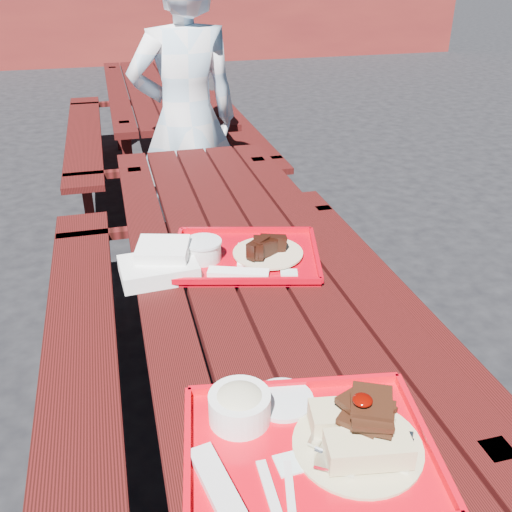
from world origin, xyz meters
The scene contains 7 objects.
ground centered at (0.00, 0.00, 0.00)m, with size 60.00×60.00×0.00m, color black.
picnic_table_near centered at (0.00, 0.00, 0.56)m, with size 1.41×2.40×0.75m.
picnic_table_far centered at (0.00, 2.80, 0.56)m, with size 1.41×2.40×0.75m.
near_tray centered at (-0.08, -0.85, 0.79)m, with size 0.55×0.46×0.16m.
far_tray centered at (-0.02, -0.04, 0.77)m, with size 0.55×0.47×0.08m.
white_cloth centered at (-0.29, -0.07, 0.79)m, with size 0.24×0.21×0.09m.
person centered at (0.02, 1.45, 0.83)m, with size 0.60×0.40×1.66m, color #B0CFE8.
Camera 1 is at (-0.39, -1.65, 1.64)m, focal length 40.00 mm.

